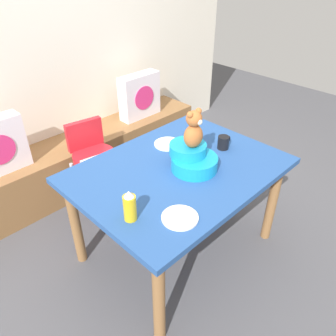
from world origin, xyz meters
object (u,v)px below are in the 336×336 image
Objects in this scene: infant_seat_teal at (192,158)px; dinner_plate_near at (168,144)px; coffee_mug at (224,142)px; dining_table at (179,179)px; highchair at (93,157)px; pillow_floral_right at (140,96)px; dinner_plate_far at (180,218)px; teddy_bear at (194,130)px; ketchup_bottle at (130,206)px.

dinner_plate_near is (0.10, 0.32, -0.07)m from infant_seat_teal.
coffee_mug is 0.60× the size of dinner_plate_near.
highchair is at bearing 99.42° from dining_table.
pillow_floral_right is 1.91m from dinner_plate_far.
teddy_bear is 0.63m from ketchup_bottle.
teddy_bear is at bearing 9.13° from ketchup_bottle.
dining_table is 11.26× the size of coffee_mug.
dining_table is 4.09× the size of infant_seat_teal.
pillow_floral_right is at bearing 62.77° from infant_seat_teal.
pillow_floral_right is 1.33m from coffee_mug.
coffee_mug is 0.81m from dinner_plate_far.
pillow_floral_right is 1.44m from dining_table.
highchair is at bearing 102.57° from teddy_bear.
pillow_floral_right reaches higher than dinner_plate_near.
ketchup_bottle reaches higher than pillow_floral_right.
pillow_floral_right is 1.50m from teddy_bear.
dining_table is 0.33m from dinner_plate_near.
coffee_mug is (0.41, -0.05, 0.14)m from dining_table.
ketchup_bottle is at bearing 135.46° from dinner_plate_far.
pillow_floral_right is 2.20× the size of dinner_plate_far.
highchair is at bearing 67.78° from ketchup_bottle.
teddy_bear is 2.08× the size of coffee_mug.
teddy_bear is 0.42m from coffee_mug.
pillow_floral_right is 1.33× the size of infant_seat_teal.
pillow_floral_right is at bearing 76.00° from coffee_mug.
dining_table is 0.43m from coffee_mug.
dinner_plate_near is at bearing 31.08° from ketchup_bottle.
ketchup_bottle reaches higher than dining_table.
ketchup_bottle reaches higher than highchair.
dinner_plate_far is (-0.35, -0.34, 0.10)m from dining_table.
infant_seat_teal is at bearing -178.29° from coffee_mug.
teddy_bear reaches higher than dinner_plate_far.
pillow_floral_right and infant_seat_teal have the same top height.
dining_table is 0.50m from dinner_plate_far.
highchair is 3.16× the size of teddy_bear.
dinner_plate_near is (0.10, 0.33, -0.27)m from teddy_bear.
dining_table is 0.38m from teddy_bear.
coffee_mug is (-0.32, -1.29, 0.11)m from pillow_floral_right.
dinner_plate_near is at bearing -61.77° from highchair.
teddy_bear is (-0.67, -1.30, 0.34)m from pillow_floral_right.
infant_seat_teal is 2.75× the size of coffee_mug.
dining_table is at bearing 134.90° from teddy_bear.
teddy_bear is 1.25× the size of dinner_plate_near.
coffee_mug is at bearing -52.13° from dinner_plate_near.
dinner_plate_far is at bearing -158.95° from coffee_mug.
teddy_bear is at bearing -178.20° from coffee_mug.
dinner_plate_near is (0.30, -0.56, 0.22)m from highchair.
dinner_plate_far is at bearing -145.61° from teddy_bear.
pillow_floral_right reaches higher than coffee_mug.
dinner_plate_near is (0.70, 0.42, -0.08)m from ketchup_bottle.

